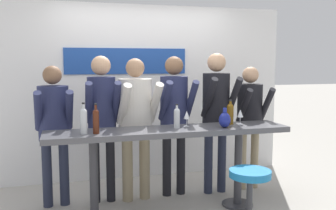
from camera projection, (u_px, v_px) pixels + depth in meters
The scene contains 16 objects.
back_wall at pixel (142, 92), 5.42m from camera, with size 4.26×0.12×2.48m.
tasting_table at pixel (170, 142), 4.09m from camera, with size 2.66×0.50×0.95m.
bar_stool at pixel (250, 191), 3.66m from camera, with size 0.43×0.43×0.63m.
person_far_left at pixel (54, 120), 4.26m from camera, with size 0.43×0.53×1.63m.
person_left at pixel (102, 112), 4.38m from camera, with size 0.40×0.53×1.75m.
person_center_left at pixel (136, 114), 4.46m from camera, with size 0.52×0.61×1.72m.
person_center at pixel (174, 110), 4.62m from camera, with size 0.42×0.54×1.74m.
person_center_right at pixel (216, 106), 4.70m from camera, with size 0.41×0.54×1.78m.
person_right at pixel (250, 113), 4.88m from camera, with size 0.39×0.49×1.61m.
wine_bottle_0 at pixel (84, 120), 3.73m from camera, with size 0.07×0.07×0.32m.
wine_bottle_1 at pixel (96, 120), 3.77m from camera, with size 0.06×0.06×0.31m.
wine_bottle_2 at pixel (177, 117), 4.08m from camera, with size 0.07×0.07×0.27m.
wine_bottle_3 at pixel (230, 113), 4.34m from camera, with size 0.08×0.08×0.29m.
wine_glass_0 at pixel (240, 114), 4.31m from camera, with size 0.07×0.07×0.18m.
wine_glass_1 at pixel (187, 115), 4.19m from camera, with size 0.07×0.07×0.18m.
decorative_vase at pixel (225, 120), 4.11m from camera, with size 0.13×0.13×0.22m.
Camera 1 is at (-1.09, -3.86, 1.68)m, focal length 40.00 mm.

